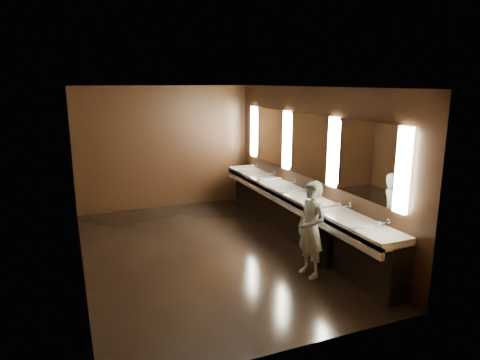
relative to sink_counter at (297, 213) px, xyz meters
name	(u,v)px	position (x,y,z in m)	size (l,w,h in m)	color
floor	(206,252)	(-1.79, 0.00, -0.50)	(6.00, 6.00, 0.00)	black
ceiling	(202,87)	(-1.79, 0.00, 2.30)	(4.00, 6.00, 0.02)	#2D2D2B
wall_back	(165,148)	(-1.79, 3.00, 0.90)	(4.00, 0.02, 2.80)	black
wall_front	(292,229)	(-1.79, -3.00, 0.90)	(4.00, 0.02, 2.80)	black
wall_left	(76,184)	(-3.79, 0.00, 0.90)	(0.02, 6.00, 2.80)	black
wall_right	(308,164)	(0.21, 0.00, 0.90)	(0.02, 6.00, 2.80)	black
sink_counter	(297,213)	(0.00, 0.00, 0.00)	(0.55, 5.40, 1.01)	black
mirror_band	(308,146)	(0.19, 0.00, 1.25)	(0.06, 5.03, 1.15)	white
person	(311,229)	(-0.60, -1.47, 0.24)	(0.54, 0.35, 1.47)	#8FC9D6
trash_bin	(322,249)	(-0.22, -1.22, -0.23)	(0.34, 0.34, 0.53)	black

